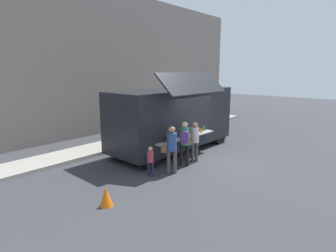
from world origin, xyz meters
The scene contains 10 objects.
ground_plane centered at (0.00, 0.00, 0.00)m, with size 60.00×60.00×0.00m, color #38383D.
curb_strip centered at (-4.01, 4.52, 0.07)m, with size 28.00×1.60×0.15m, color #9E998E.
building_behind centered at (-3.01, 8.42, 4.06)m, with size 32.00×2.40×8.11m, color slate.
food_truck_main centered at (-0.01, 1.90, 1.53)m, with size 6.22×3.26×3.54m.
traffic_cone_orange centered at (-5.32, -0.15, 0.28)m, with size 0.36×0.36×0.55m, color orange.
trash_bin centered at (3.62, 4.22, 0.47)m, with size 0.60×0.60×0.95m, color #2F6535.
customer_front_ordering centered at (-0.67, 0.24, 0.95)m, with size 0.52×0.32×1.60m.
customer_mid_with_backpack centered at (-1.44, 0.17, 1.06)m, with size 0.55×0.51×1.73m.
customer_rear_waiting centered at (-2.30, 0.08, 1.02)m, with size 0.47×0.51×1.71m.
child_near_queue centered at (-3.00, 0.43, 0.64)m, with size 0.22×0.22×1.07m.
Camera 1 is at (-9.44, -5.90, 3.62)m, focal length 29.39 mm.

